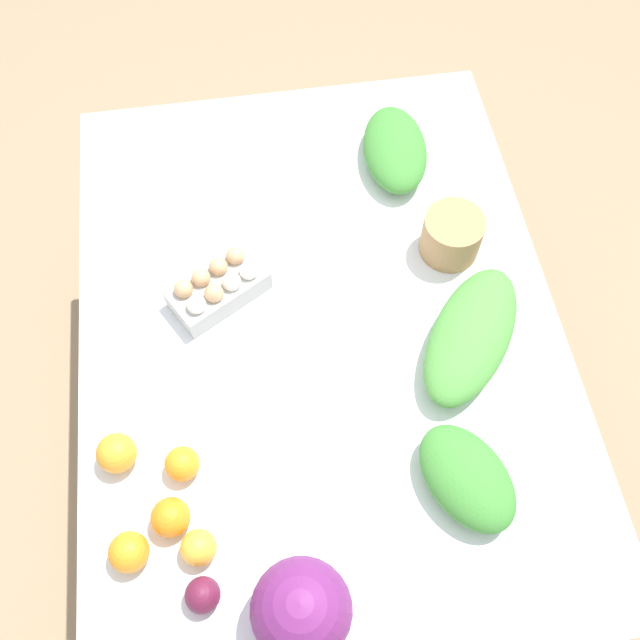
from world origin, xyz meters
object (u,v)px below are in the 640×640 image
Objects in this scene: greens_bunch_beet_tops at (467,478)px; orange_0 at (171,517)px; greens_bunch_dandelion at (471,335)px; orange_1 at (129,552)px; beet_root at (203,595)px; orange_4 at (117,453)px; egg_carton at (218,286)px; greens_bunch_scallion at (395,149)px; orange_2 at (199,548)px; paper_bag at (452,236)px; cabbage_purple at (301,610)px; orange_3 at (182,464)px.

greens_bunch_beet_tops reaches higher than orange_0.
greens_bunch_beet_tops is at bearing 164.10° from greens_bunch_dandelion.
greens_bunch_beet_tops is at bearing -86.57° from orange_1.
orange_0 is (0.01, 0.59, -0.01)m from greens_bunch_beet_tops.
orange_4 reaches higher than beet_root.
beet_root is at bearing -127.15° from egg_carton.
orange_0 is at bearing -145.24° from orange_4.
greens_bunch_beet_tops is at bearing -75.62° from beet_root.
greens_bunch_scallion is 3.63× the size of orange_0.
orange_0 is 1.00× the size of orange_1.
beet_root is at bearing 150.33° from greens_bunch_scallion.
greens_bunch_dandelion is at bearing -60.22° from orange_2.
orange_2 reaches higher than beet_root.
greens_bunch_beet_tops is at bearing -78.80° from egg_carton.
beet_root is (-0.71, 0.65, -0.02)m from paper_bag.
paper_bag is at bearing -62.76° from orange_4.
cabbage_purple is 2.56× the size of orange_3.
paper_bag reaches higher than beet_root.
orange_1 is at bearing -174.52° from orange_4.
orange_4 reaches higher than orange_1.
greens_bunch_beet_tops is at bearing -102.98° from orange_4.
greens_bunch_scallion reaches higher than orange_4.
orange_4 is (0.21, 0.15, 0.01)m from orange_2.
egg_carton reaches higher than beet_root.
orange_0 reaches higher than orange_3.
orange_2 is 0.86× the size of orange_4.
egg_carton is at bearing -7.37° from beet_root.
greens_bunch_scallion reaches higher than orange_3.
greens_bunch_scallion reaches higher than beet_root.
beet_root is (-0.66, 0.09, -0.01)m from egg_carton.
orange_3 is at bearing 141.49° from greens_bunch_scallion.
egg_carton is 0.56m from paper_bag.
orange_0 is at bearing 164.88° from orange_3.
greens_bunch_beet_tops reaches higher than orange_2.
orange_2 is (-0.05, 0.54, -0.01)m from greens_bunch_beet_tops.
orange_1 is (0.10, 0.13, 0.01)m from beet_root.
paper_bag is 0.26m from greens_bunch_dandelion.
egg_carton is at bearing 94.87° from paper_bag.
paper_bag is 0.90m from orange_2.
orange_3 is (-0.19, 0.65, -0.01)m from greens_bunch_dandelion.
orange_4 is (-0.71, 0.72, -0.00)m from greens_bunch_scallion.
orange_4 is at bearing 100.80° from greens_bunch_dandelion.
greens_bunch_dandelion is (0.31, -0.09, 0.00)m from greens_bunch_beet_tops.
egg_carton is at bearing 40.97° from greens_bunch_beet_tops.
orange_1 is at bearing 93.43° from greens_bunch_beet_tops.
greens_bunch_beet_tops is 3.07× the size of orange_1.
cabbage_purple reaches higher than orange_4.
egg_carton is 3.57× the size of orange_2.
egg_carton is at bearing -33.18° from orange_4.
orange_4 is (-0.15, 0.78, -0.01)m from greens_bunch_dandelion.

